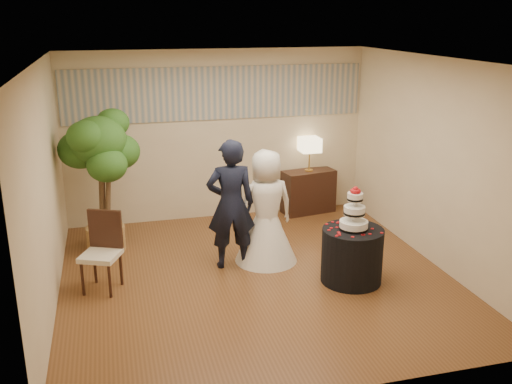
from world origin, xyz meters
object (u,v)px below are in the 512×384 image
object	(u,v)px
groom	(231,205)
ficus_tree	(101,181)
wedding_cake	(355,208)
console	(308,191)
bride	(266,207)
side_chair	(100,253)
table_lamp	(309,154)
cake_table	(352,255)

from	to	relation	value
groom	ficus_tree	size ratio (longest dim) A/B	0.85
wedding_cake	console	world-z (taller)	wedding_cake
bride	console	bearing A→B (deg)	-131.87
ficus_tree	groom	bearing A→B (deg)	-31.74
groom	bride	xyz separation A→B (m)	(0.51, 0.06, -0.09)
console	ficus_tree	bearing A→B (deg)	-175.79
bride	console	world-z (taller)	bride
bride	wedding_cake	size ratio (longest dim) A/B	2.81
ficus_tree	side_chair	xyz separation A→B (m)	(-0.06, -1.32, -0.55)
table_lamp	ficus_tree	distance (m)	3.54
groom	table_lamp	bearing A→B (deg)	-129.63
groom	bride	distance (m)	0.52
wedding_cake	cake_table	bearing A→B (deg)	0.00
bride	wedding_cake	world-z (taller)	bride
bride	table_lamp	xyz separation A→B (m)	(1.27, 1.80, 0.24)
groom	side_chair	world-z (taller)	groom
table_lamp	wedding_cake	bearing A→B (deg)	-97.89
wedding_cake	console	bearing A→B (deg)	82.11
groom	wedding_cake	world-z (taller)	groom
cake_table	wedding_cake	xyz separation A→B (m)	(0.00, 0.00, 0.64)
groom	wedding_cake	distance (m)	1.64
bride	ficus_tree	bearing A→B (deg)	-30.66
groom	table_lamp	xyz separation A→B (m)	(1.78, 1.86, 0.15)
groom	bride	size ratio (longest dim) A/B	1.12
side_chair	groom	bearing A→B (deg)	33.87
bride	wedding_cake	xyz separation A→B (m)	(0.89, -0.91, 0.20)
wedding_cake	ficus_tree	xyz separation A→B (m)	(-3.06, 1.87, 0.04)
ficus_tree	console	bearing A→B (deg)	13.55
cake_table	wedding_cake	world-z (taller)	wedding_cake
wedding_cake	side_chair	world-z (taller)	wedding_cake
wedding_cake	ficus_tree	world-z (taller)	ficus_tree
bride	console	xyz separation A→B (m)	(1.27, 1.80, -0.42)
cake_table	console	size ratio (longest dim) A/B	0.87
ficus_tree	side_chair	distance (m)	1.43
table_lamp	side_chair	xyz separation A→B (m)	(-3.50, -2.15, -0.54)
wedding_cake	side_chair	size ratio (longest dim) A/B	0.57
groom	side_chair	size ratio (longest dim) A/B	1.79
console	table_lamp	bearing A→B (deg)	0.00
console	bride	bearing A→B (deg)	-134.58
cake_table	ficus_tree	xyz separation A→B (m)	(-3.06, 1.87, 0.69)
wedding_cake	ficus_tree	distance (m)	3.59
ficus_tree	table_lamp	bearing A→B (deg)	13.55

